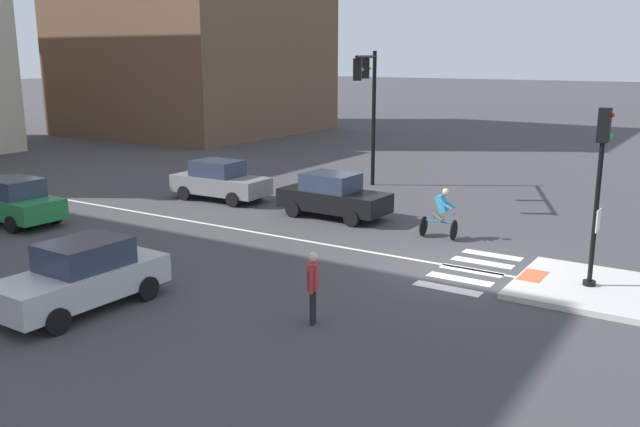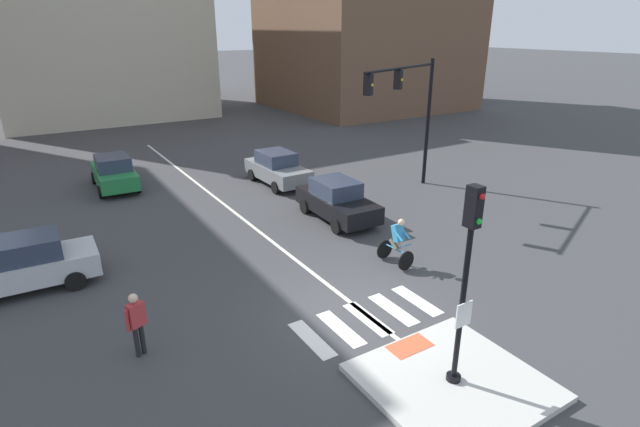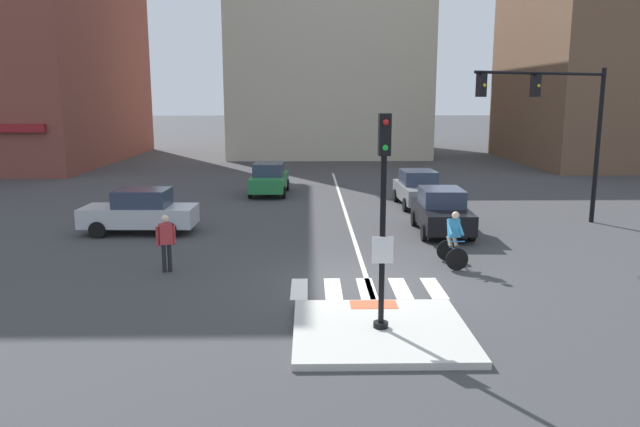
{
  "view_description": "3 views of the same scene",
  "coord_description": "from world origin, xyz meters",
  "px_view_note": "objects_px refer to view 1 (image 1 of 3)",
  "views": [
    {
      "loc": [
        -17.53,
        -6.6,
        5.87
      ],
      "look_at": [
        -0.88,
        3.99,
        1.25
      ],
      "focal_mm": 38.07,
      "sensor_mm": 36.0,
      "label": 1
    },
    {
      "loc": [
        -7.13,
        -9.49,
        7.44
      ],
      "look_at": [
        1.21,
        3.93,
        1.39
      ],
      "focal_mm": 27.5,
      "sensor_mm": 36.0,
      "label": 2
    },
    {
      "loc": [
        -1.52,
        -15.71,
        4.96
      ],
      "look_at": [
        -1.16,
        3.43,
        1.26
      ],
      "focal_mm": 33.99,
      "sensor_mm": 36.0,
      "label": 3
    }
  ],
  "objects_px": {
    "traffic_light_mast": "(369,94)",
    "car_silver_cross_left": "(82,276)",
    "cyclist": "(441,212)",
    "pedestrian_at_curb_left": "(313,282)",
    "car_black_eastbound_mid": "(333,196)",
    "car_green_westbound_distant": "(12,201)",
    "car_grey_eastbound_far": "(220,181)",
    "signal_pole": "(599,181)"
  },
  "relations": [
    {
      "from": "pedestrian_at_curb_left",
      "to": "cyclist",
      "type": "bearing_deg",
      "value": 3.03
    },
    {
      "from": "signal_pole",
      "to": "car_green_westbound_distant",
      "type": "distance_m",
      "value": 19.29
    },
    {
      "from": "car_black_eastbound_mid",
      "to": "cyclist",
      "type": "height_order",
      "value": "cyclist"
    },
    {
      "from": "signal_pole",
      "to": "cyclist",
      "type": "height_order",
      "value": "signal_pole"
    },
    {
      "from": "car_grey_eastbound_far",
      "to": "cyclist",
      "type": "xyz_separation_m",
      "value": [
        -0.77,
        -10.08,
        0.06
      ]
    },
    {
      "from": "traffic_light_mast",
      "to": "pedestrian_at_curb_left",
      "type": "distance_m",
      "value": 15.23
    },
    {
      "from": "car_green_westbound_distant",
      "to": "car_grey_eastbound_far",
      "type": "relative_size",
      "value": 1.0
    },
    {
      "from": "traffic_light_mast",
      "to": "car_silver_cross_left",
      "type": "xyz_separation_m",
      "value": [
        -15.72,
        -0.91,
        -3.48
      ]
    },
    {
      "from": "car_silver_cross_left",
      "to": "car_green_westbound_distant",
      "type": "distance_m",
      "value": 9.9
    },
    {
      "from": "traffic_light_mast",
      "to": "car_black_eastbound_mid",
      "type": "bearing_deg",
      "value": -167.06
    },
    {
      "from": "traffic_light_mast",
      "to": "car_green_westbound_distant",
      "type": "xyz_separation_m",
      "value": [
        -11.54,
        8.06,
        -3.48
      ]
    },
    {
      "from": "signal_pole",
      "to": "car_silver_cross_left",
      "type": "height_order",
      "value": "signal_pole"
    },
    {
      "from": "cyclist",
      "to": "car_silver_cross_left",
      "type": "bearing_deg",
      "value": 156.03
    },
    {
      "from": "traffic_light_mast",
      "to": "cyclist",
      "type": "height_order",
      "value": "traffic_light_mast"
    },
    {
      "from": "pedestrian_at_curb_left",
      "to": "signal_pole",
      "type": "bearing_deg",
      "value": -40.42
    },
    {
      "from": "cyclist",
      "to": "car_grey_eastbound_far",
      "type": "bearing_deg",
      "value": 85.62
    },
    {
      "from": "car_green_westbound_distant",
      "to": "car_silver_cross_left",
      "type": "bearing_deg",
      "value": -114.96
    },
    {
      "from": "car_green_westbound_distant",
      "to": "cyclist",
      "type": "xyz_separation_m",
      "value": [
        6.3,
        -13.63,
        0.06
      ]
    },
    {
      "from": "car_green_westbound_distant",
      "to": "traffic_light_mast",
      "type": "bearing_deg",
      "value": -34.94
    },
    {
      "from": "cyclist",
      "to": "pedestrian_at_curb_left",
      "type": "height_order",
      "value": "cyclist"
    },
    {
      "from": "traffic_light_mast",
      "to": "car_black_eastbound_mid",
      "type": "distance_m",
      "value": 5.87
    },
    {
      "from": "car_silver_cross_left",
      "to": "car_grey_eastbound_far",
      "type": "height_order",
      "value": "same"
    },
    {
      "from": "signal_pole",
      "to": "car_grey_eastbound_far",
      "type": "height_order",
      "value": "signal_pole"
    },
    {
      "from": "traffic_light_mast",
      "to": "car_grey_eastbound_far",
      "type": "height_order",
      "value": "traffic_light_mast"
    },
    {
      "from": "car_silver_cross_left",
      "to": "car_grey_eastbound_far",
      "type": "bearing_deg",
      "value": 25.75
    },
    {
      "from": "car_black_eastbound_mid",
      "to": "cyclist",
      "type": "distance_m",
      "value": 4.56
    },
    {
      "from": "traffic_light_mast",
      "to": "car_black_eastbound_mid",
      "type": "relative_size",
      "value": 1.46
    },
    {
      "from": "traffic_light_mast",
      "to": "car_green_westbound_distant",
      "type": "bearing_deg",
      "value": 145.06
    },
    {
      "from": "signal_pole",
      "to": "traffic_light_mast",
      "type": "distance_m",
      "value": 13.5
    },
    {
      "from": "signal_pole",
      "to": "car_black_eastbound_mid",
      "type": "xyz_separation_m",
      "value": [
        3.39,
        9.72,
        -2.05
      ]
    },
    {
      "from": "car_green_westbound_distant",
      "to": "pedestrian_at_curb_left",
      "type": "distance_m",
      "value": 14.22
    },
    {
      "from": "car_green_westbound_distant",
      "to": "car_grey_eastbound_far",
      "type": "bearing_deg",
      "value": -26.64
    },
    {
      "from": "car_green_westbound_distant",
      "to": "cyclist",
      "type": "distance_m",
      "value": 15.02
    },
    {
      "from": "traffic_light_mast",
      "to": "car_silver_cross_left",
      "type": "height_order",
      "value": "traffic_light_mast"
    },
    {
      "from": "car_silver_cross_left",
      "to": "car_black_eastbound_mid",
      "type": "relative_size",
      "value": 1.0
    },
    {
      "from": "car_green_westbound_distant",
      "to": "cyclist",
      "type": "relative_size",
      "value": 2.48
    },
    {
      "from": "cyclist",
      "to": "pedestrian_at_curb_left",
      "type": "xyz_separation_m",
      "value": [
        -8.35,
        -0.44,
        0.11
      ]
    },
    {
      "from": "signal_pole",
      "to": "cyclist",
      "type": "bearing_deg",
      "value": 62.16
    },
    {
      "from": "cyclist",
      "to": "pedestrian_at_curb_left",
      "type": "bearing_deg",
      "value": -176.97
    },
    {
      "from": "signal_pole",
      "to": "car_silver_cross_left",
      "type": "distance_m",
      "value": 12.7
    },
    {
      "from": "traffic_light_mast",
      "to": "car_black_eastbound_mid",
      "type": "height_order",
      "value": "traffic_light_mast"
    },
    {
      "from": "car_grey_eastbound_far",
      "to": "cyclist",
      "type": "relative_size",
      "value": 2.47
    }
  ]
}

